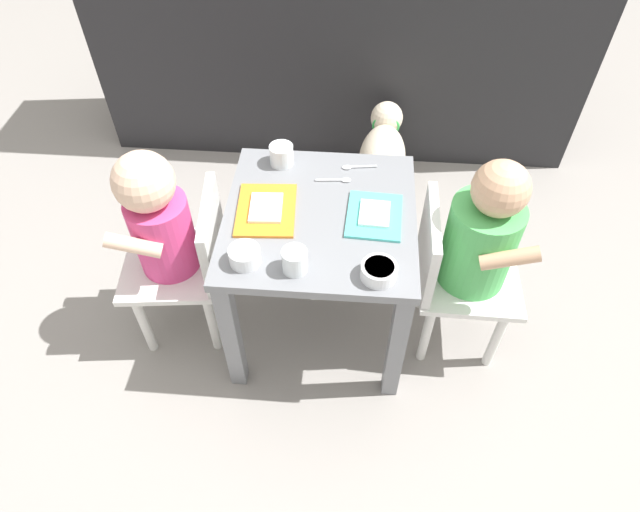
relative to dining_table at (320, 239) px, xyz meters
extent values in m
plane|color=gray|center=(0.00, 0.00, -0.38)|extent=(7.00, 7.00, 0.00)
cube|color=#232326|center=(0.00, 1.04, 0.08)|extent=(1.88, 0.40, 0.91)
cube|color=slate|center=(0.00, 0.00, 0.08)|extent=(0.50, 0.52, 0.03)
cube|color=slate|center=(-0.22, -0.23, -0.15)|extent=(0.04, 0.04, 0.45)
cube|color=slate|center=(0.22, -0.23, -0.15)|extent=(0.04, 0.04, 0.45)
cube|color=slate|center=(-0.22, 0.23, -0.15)|extent=(0.04, 0.04, 0.45)
cube|color=slate|center=(0.22, 0.23, -0.15)|extent=(0.04, 0.04, 0.45)
cube|color=silver|center=(-0.42, -0.04, -0.10)|extent=(0.31, 0.31, 0.02)
cube|color=silver|center=(-0.29, -0.02, 0.02)|extent=(0.05, 0.27, 0.22)
cylinder|color=#D83F7F|center=(-0.42, -0.04, 0.02)|extent=(0.16, 0.16, 0.23)
sphere|color=beige|center=(-0.43, -0.04, 0.21)|extent=(0.16, 0.16, 0.16)
cylinder|color=silver|center=(-0.53, 0.05, -0.25)|extent=(0.03, 0.03, 0.27)
cylinder|color=silver|center=(-0.51, -0.15, -0.25)|extent=(0.03, 0.03, 0.27)
cylinder|color=silver|center=(-0.33, 0.07, -0.25)|extent=(0.03, 0.03, 0.27)
cylinder|color=silver|center=(-0.31, -0.13, -0.25)|extent=(0.03, 0.03, 0.27)
cylinder|color=beige|center=(-0.48, 0.05, 0.08)|extent=(0.15, 0.06, 0.09)
cylinder|color=beige|center=(-0.46, -0.13, 0.08)|extent=(0.15, 0.06, 0.09)
cube|color=silver|center=(0.42, -0.02, -0.10)|extent=(0.28, 0.28, 0.02)
cube|color=silver|center=(0.29, -0.02, 0.02)|extent=(0.03, 0.27, 0.22)
cylinder|color=#4CB259|center=(0.42, -0.02, 0.03)|extent=(0.19, 0.19, 0.26)
sphere|color=tan|center=(0.43, -0.02, 0.23)|extent=(0.14, 0.14, 0.14)
cylinder|color=silver|center=(0.52, -0.12, -0.25)|extent=(0.03, 0.03, 0.27)
cylinder|color=silver|center=(0.52, 0.08, -0.25)|extent=(0.03, 0.03, 0.27)
cylinder|color=silver|center=(0.32, -0.12, -0.25)|extent=(0.03, 0.03, 0.27)
cylinder|color=silver|center=(0.32, 0.08, -0.25)|extent=(0.03, 0.03, 0.27)
cylinder|color=tan|center=(0.47, -0.12, 0.10)|extent=(0.15, 0.04, 0.09)
cylinder|color=tan|center=(0.47, 0.08, 0.10)|extent=(0.15, 0.04, 0.09)
ellipsoid|color=beige|center=(0.18, 0.56, -0.15)|extent=(0.19, 0.35, 0.19)
sphere|color=beige|center=(0.20, 0.75, -0.11)|extent=(0.12, 0.12, 0.12)
sphere|color=black|center=(0.20, 0.79, -0.11)|extent=(0.05, 0.05, 0.05)
torus|color=green|center=(0.19, 0.72, -0.12)|extent=(0.11, 0.04, 0.10)
sphere|color=beige|center=(0.17, 0.40, -0.12)|extent=(0.05, 0.05, 0.05)
cylinder|color=beige|center=(0.24, 0.65, -0.31)|extent=(0.04, 0.04, 0.14)
cylinder|color=beige|center=(0.14, 0.65, -0.31)|extent=(0.04, 0.04, 0.14)
cylinder|color=beige|center=(0.22, 0.46, -0.31)|extent=(0.04, 0.04, 0.14)
cylinder|color=beige|center=(0.12, 0.47, -0.31)|extent=(0.04, 0.04, 0.14)
cube|color=orange|center=(-0.14, 0.00, 0.10)|extent=(0.16, 0.21, 0.01)
cube|color=white|center=(-0.14, 0.00, 0.11)|extent=(0.09, 0.11, 0.01)
cube|color=#4CC6BC|center=(0.14, 0.00, 0.10)|extent=(0.15, 0.18, 0.01)
cube|color=white|center=(0.14, 0.00, 0.11)|extent=(0.08, 0.10, 0.01)
cylinder|color=white|center=(-0.13, 0.20, 0.12)|extent=(0.07, 0.07, 0.06)
cylinder|color=silver|center=(-0.13, 0.20, 0.11)|extent=(0.06, 0.06, 0.03)
cylinder|color=white|center=(-0.04, -0.19, 0.12)|extent=(0.06, 0.06, 0.06)
cylinder|color=silver|center=(-0.04, -0.19, 0.11)|extent=(0.05, 0.05, 0.04)
cylinder|color=white|center=(-0.17, -0.18, 0.12)|extent=(0.08, 0.08, 0.04)
cylinder|color=#B26633|center=(-0.17, -0.18, 0.13)|extent=(0.06, 0.06, 0.01)
cylinder|color=white|center=(0.15, -0.20, 0.11)|extent=(0.09, 0.09, 0.04)
cylinder|color=#D84C33|center=(0.15, -0.20, 0.13)|extent=(0.07, 0.07, 0.01)
cylinder|color=silver|center=(0.11, 0.20, 0.10)|extent=(0.08, 0.02, 0.01)
ellipsoid|color=silver|center=(0.06, 0.19, 0.10)|extent=(0.03, 0.02, 0.01)
cylinder|color=silver|center=(0.01, 0.13, 0.10)|extent=(0.08, 0.01, 0.01)
ellipsoid|color=silver|center=(0.06, 0.14, 0.10)|extent=(0.03, 0.02, 0.01)
camera|label=1|loc=(0.08, -1.03, 1.08)|focal=30.64mm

